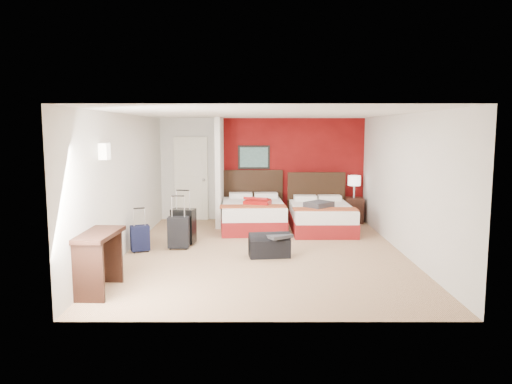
{
  "coord_description": "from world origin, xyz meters",
  "views": [
    {
      "loc": [
        -0.14,
        -8.6,
        2.21
      ],
      "look_at": [
        -0.15,
        0.8,
        1.0
      ],
      "focal_mm": 33.79,
      "sensor_mm": 36.0,
      "label": 1
    }
  ],
  "objects_px": {
    "bed_left": "(253,216)",
    "desk": "(97,262)",
    "nightstand": "(353,210)",
    "bed_right": "(321,218)",
    "red_suitcase_open": "(257,201)",
    "suitcase_black": "(184,227)",
    "suitcase_charcoal": "(179,234)",
    "table_lamp": "(354,187)",
    "duffel_bag": "(269,247)",
    "suitcase_navy": "(140,240)"
  },
  "relations": [
    {
      "from": "bed_left",
      "to": "nightstand",
      "type": "relative_size",
      "value": 3.28
    },
    {
      "from": "suitcase_charcoal",
      "to": "desk",
      "type": "height_order",
      "value": "desk"
    },
    {
      "from": "table_lamp",
      "to": "suitcase_navy",
      "type": "relative_size",
      "value": 1.16
    },
    {
      "from": "red_suitcase_open",
      "to": "suitcase_navy",
      "type": "xyz_separation_m",
      "value": [
        -2.15,
        -2.0,
        -0.41
      ]
    },
    {
      "from": "red_suitcase_open",
      "to": "suitcase_navy",
      "type": "relative_size",
      "value": 1.67
    },
    {
      "from": "bed_right",
      "to": "duffel_bag",
      "type": "bearing_deg",
      "value": -119.01
    },
    {
      "from": "table_lamp",
      "to": "duffel_bag",
      "type": "distance_m",
      "value": 3.86
    },
    {
      "from": "bed_left",
      "to": "suitcase_charcoal",
      "type": "relative_size",
      "value": 3.44
    },
    {
      "from": "nightstand",
      "to": "desk",
      "type": "height_order",
      "value": "desk"
    },
    {
      "from": "nightstand",
      "to": "suitcase_black",
      "type": "height_order",
      "value": "suitcase_black"
    },
    {
      "from": "bed_left",
      "to": "red_suitcase_open",
      "type": "height_order",
      "value": "red_suitcase_open"
    },
    {
      "from": "red_suitcase_open",
      "to": "duffel_bag",
      "type": "relative_size",
      "value": 1.08
    },
    {
      "from": "bed_left",
      "to": "duffel_bag",
      "type": "distance_m",
      "value": 2.46
    },
    {
      "from": "bed_right",
      "to": "bed_left",
      "type": "bearing_deg",
      "value": 171.25
    },
    {
      "from": "bed_left",
      "to": "suitcase_charcoal",
      "type": "distance_m",
      "value": 2.33
    },
    {
      "from": "suitcase_charcoal",
      "to": "suitcase_navy",
      "type": "bearing_deg",
      "value": -162.42
    },
    {
      "from": "red_suitcase_open",
      "to": "duffel_bag",
      "type": "height_order",
      "value": "red_suitcase_open"
    },
    {
      "from": "bed_right",
      "to": "duffel_bag",
      "type": "relative_size",
      "value": 2.65
    },
    {
      "from": "suitcase_black",
      "to": "suitcase_navy",
      "type": "bearing_deg",
      "value": -127.93
    },
    {
      "from": "red_suitcase_open",
      "to": "suitcase_charcoal",
      "type": "xyz_separation_m",
      "value": [
        -1.48,
        -1.78,
        -0.35
      ]
    },
    {
      "from": "bed_left",
      "to": "suitcase_black",
      "type": "bearing_deg",
      "value": -134.62
    },
    {
      "from": "suitcase_black",
      "to": "suitcase_charcoal",
      "type": "bearing_deg",
      "value": -84.07
    },
    {
      "from": "table_lamp",
      "to": "suitcase_charcoal",
      "type": "distance_m",
      "value": 4.63
    },
    {
      "from": "suitcase_black",
      "to": "nightstand",
      "type": "bearing_deg",
      "value": 42.2
    },
    {
      "from": "bed_right",
      "to": "duffel_bag",
      "type": "distance_m",
      "value": 2.53
    },
    {
      "from": "suitcase_black",
      "to": "red_suitcase_open",
      "type": "bearing_deg",
      "value": 55.81
    },
    {
      "from": "red_suitcase_open",
      "to": "suitcase_black",
      "type": "distance_m",
      "value": 2.04
    },
    {
      "from": "red_suitcase_open",
      "to": "nightstand",
      "type": "bearing_deg",
      "value": 36.32
    },
    {
      "from": "bed_left",
      "to": "suitcase_charcoal",
      "type": "height_order",
      "value": "bed_left"
    },
    {
      "from": "table_lamp",
      "to": "bed_right",
      "type": "bearing_deg",
      "value": -133.7
    },
    {
      "from": "suitcase_navy",
      "to": "duffel_bag",
      "type": "xyz_separation_m",
      "value": [
        2.35,
        -0.33,
        -0.05
      ]
    },
    {
      "from": "desk",
      "to": "bed_right",
      "type": "bearing_deg",
      "value": 51.43
    },
    {
      "from": "nightstand",
      "to": "suitcase_charcoal",
      "type": "relative_size",
      "value": 1.05
    },
    {
      "from": "table_lamp",
      "to": "desk",
      "type": "bearing_deg",
      "value": -132.03
    },
    {
      "from": "bed_left",
      "to": "desk",
      "type": "height_order",
      "value": "desk"
    },
    {
      "from": "table_lamp",
      "to": "duffel_bag",
      "type": "height_order",
      "value": "table_lamp"
    },
    {
      "from": "bed_right",
      "to": "suitcase_black",
      "type": "distance_m",
      "value": 3.13
    },
    {
      "from": "bed_left",
      "to": "red_suitcase_open",
      "type": "bearing_deg",
      "value": -47.84
    },
    {
      "from": "red_suitcase_open",
      "to": "table_lamp",
      "type": "relative_size",
      "value": 1.43
    },
    {
      "from": "bed_right",
      "to": "suitcase_black",
      "type": "relative_size",
      "value": 2.82
    },
    {
      "from": "table_lamp",
      "to": "suitcase_navy",
      "type": "bearing_deg",
      "value": -147.69
    },
    {
      "from": "suitcase_charcoal",
      "to": "bed_right",
      "type": "bearing_deg",
      "value": 28.48
    },
    {
      "from": "nightstand",
      "to": "duffel_bag",
      "type": "xyz_separation_m",
      "value": [
        -2.11,
        -3.16,
        -0.12
      ]
    },
    {
      "from": "suitcase_charcoal",
      "to": "duffel_bag",
      "type": "distance_m",
      "value": 1.78
    },
    {
      "from": "nightstand",
      "to": "table_lamp",
      "type": "bearing_deg",
      "value": 0.0
    },
    {
      "from": "suitcase_navy",
      "to": "desk",
      "type": "distance_m",
      "value": 2.2
    },
    {
      "from": "bed_right",
      "to": "red_suitcase_open",
      "type": "xyz_separation_m",
      "value": [
        -1.41,
        0.12,
        0.36
      ]
    },
    {
      "from": "bed_left",
      "to": "nightstand",
      "type": "height_order",
      "value": "nightstand"
    },
    {
      "from": "bed_right",
      "to": "desk",
      "type": "distance_m",
      "value": 5.45
    },
    {
      "from": "nightstand",
      "to": "suitcase_navy",
      "type": "distance_m",
      "value": 5.28
    }
  ]
}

